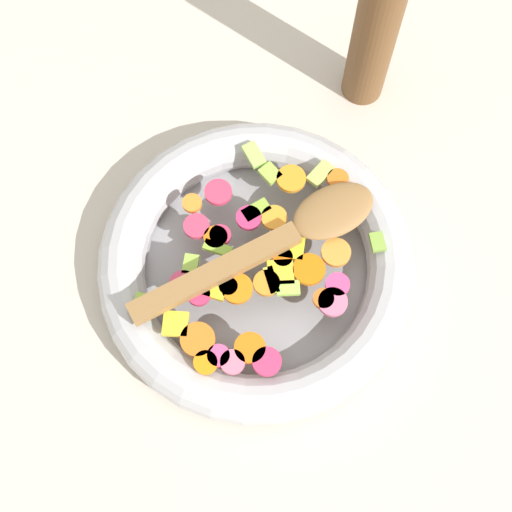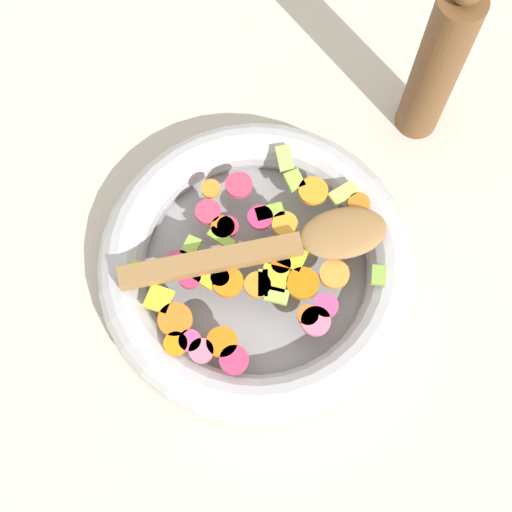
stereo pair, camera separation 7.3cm
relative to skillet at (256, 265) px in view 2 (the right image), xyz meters
name	(u,v)px [view 2 (the right image)]	position (x,y,z in m)	size (l,w,h in m)	color
ground_plane	(256,272)	(0.00, 0.00, -0.02)	(4.00, 4.00, 0.00)	beige
skillet	(256,265)	(0.00, 0.00, 0.00)	(0.34, 0.34, 0.05)	gray
chopped_vegetables	(251,266)	(-0.01, 0.01, 0.03)	(0.23, 0.27, 0.01)	orange
wooden_spoon	(285,246)	(0.00, -0.03, 0.04)	(0.06, 0.28, 0.01)	olive
pepper_mill	(438,66)	(0.14, -0.23, 0.09)	(0.05, 0.05, 0.24)	brown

